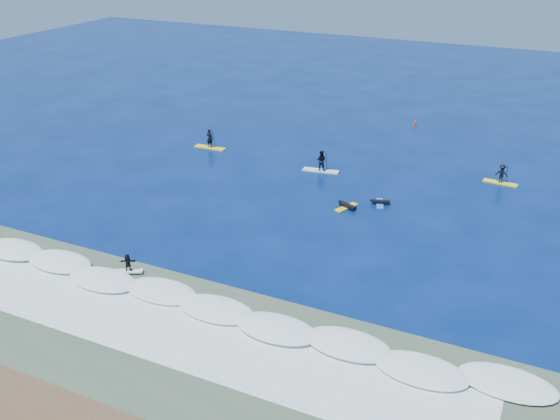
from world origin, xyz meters
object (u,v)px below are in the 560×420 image
at_px(sup_paddler_right, 502,175).
at_px(prone_paddler_far, 380,203).
at_px(prone_paddler_near, 347,206).
at_px(sup_paddler_center, 321,162).
at_px(marker_buoy, 415,123).
at_px(sup_paddler_left, 210,141).
at_px(wave_surfer, 128,264).

bearing_deg(sup_paddler_right, prone_paddler_far, -129.07).
bearing_deg(sup_paddler_right, prone_paddler_near, -130.36).
relative_size(sup_paddler_center, prone_paddler_near, 1.48).
distance_m(prone_paddler_far, marker_buoy, 21.46).
height_order(sup_paddler_left, prone_paddler_far, sup_paddler_left).
bearing_deg(sup_paddler_center, prone_paddler_near, -61.54).
bearing_deg(wave_surfer, marker_buoy, 49.65).
xyz_separation_m(sup_paddler_center, marker_buoy, (4.26, 16.75, -0.55)).
distance_m(prone_paddler_far, wave_surfer, 20.50).
relative_size(prone_paddler_far, marker_buoy, 3.07).
relative_size(sup_paddler_center, wave_surfer, 1.89).
height_order(sup_paddler_left, prone_paddler_near, sup_paddler_left).
height_order(sup_paddler_center, marker_buoy, sup_paddler_center).
height_order(sup_paddler_center, wave_surfer, sup_paddler_center).
height_order(sup_paddler_center, sup_paddler_right, sup_paddler_center).
relative_size(sup_paddler_center, marker_buoy, 4.97).
relative_size(prone_paddler_far, wave_surfer, 1.17).
distance_m(sup_paddler_right, prone_paddler_near, 14.48).
distance_m(sup_paddler_left, wave_surfer, 23.97).
bearing_deg(prone_paddler_near, prone_paddler_far, -27.73).
bearing_deg(sup_paddler_center, wave_surfer, -109.84).
distance_m(sup_paddler_left, sup_paddler_right, 27.19).
xyz_separation_m(prone_paddler_near, prone_paddler_far, (2.13, 1.79, -0.01)).
height_order(sup_paddler_left, sup_paddler_center, sup_paddler_center).
xyz_separation_m(sup_paddler_left, wave_surfer, (7.73, -22.69, 0.03)).
bearing_deg(wave_surfer, sup_paddler_right, 25.37).
bearing_deg(marker_buoy, prone_paddler_far, -83.01).
relative_size(sup_paddler_left, prone_paddler_near, 1.44).
bearing_deg(prone_paddler_far, marker_buoy, -11.64).
relative_size(sup_paddler_right, wave_surfer, 1.64).
relative_size(sup_paddler_left, sup_paddler_center, 0.97).
distance_m(sup_paddler_center, wave_surfer, 22.10).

